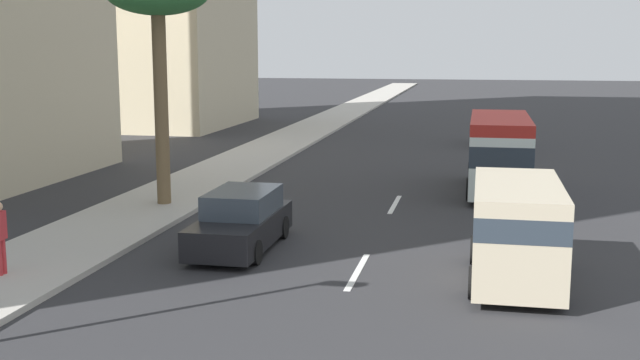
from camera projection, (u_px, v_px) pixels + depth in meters
The scene contains 10 objects.
ground_plane at pixel (413, 171), 34.65m from camera, with size 198.00×198.00×0.00m, color #2D2D30.
sidewalk_right at pixel (238, 164), 36.22m from camera, with size 162.00×3.54×0.15m, color #B2ADA3.
lane_stripe_mid at pixel (358, 271), 19.23m from camera, with size 3.20×0.16×0.01m, color silver.
lane_stripe_far at pixel (395, 204), 27.39m from camera, with size 3.20×0.16×0.01m, color silver.
van_lead at pixel (517, 226), 18.14m from camera, with size 4.72×2.09×2.34m.
car_second at pixel (241, 221), 21.32m from camera, with size 4.59×1.84×1.59m.
car_third at pixel (496, 131), 43.80m from camera, with size 4.56×1.89×1.67m.
minibus_fifth at pixel (499, 151), 29.46m from camera, with size 6.76×2.29×2.85m.
pedestrian_near_lamp at pixel (0, 234), 18.31m from camera, with size 0.33×0.24×1.74m.
palm_tree at pixel (158, 0), 25.76m from camera, with size 3.44×3.44×7.82m.
Camera 1 is at (-2.86, -2.80, 5.43)m, focal length 44.25 mm.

